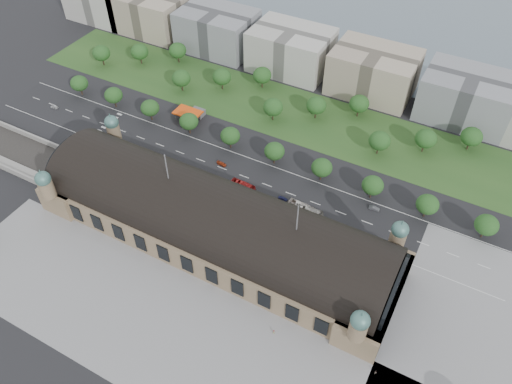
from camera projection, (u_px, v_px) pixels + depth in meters
The scene contains 55 objects.
ground at pixel (216, 239), 205.51m from camera, with size 900.00×900.00×0.00m, color black.
station at pixel (214, 222), 198.20m from camera, with size 150.00×48.40×44.30m.
track_cutting at pixel (19, 157), 240.36m from camera, with size 70.00×24.00×3.10m.
plaza_south at pixel (175, 335), 174.95m from camera, with size 190.00×48.00×0.12m, color gray.
plaza_east at pixel (472, 349), 171.14m from camera, with size 56.00×100.00×0.12m, color gray.
road_slab at pixel (222, 168), 235.70m from camera, with size 260.00×26.00×0.10m, color black.
grass_belt at pixel (283, 110), 268.06m from camera, with size 300.00×45.00×0.10m, color #274D1F.
petrol_station at pixel (193, 112), 261.80m from camera, with size 14.00×13.00×5.05m.
office_0 at pixel (103, 0), 336.00m from camera, with size 45.00×32.00×24.00m, color #B8B6AF.
office_1 at pixel (151, 13), 322.65m from camera, with size 45.00×32.00×24.00m, color tan.
office_2 at pixel (217, 30), 305.96m from camera, with size 45.00×32.00×24.00m, color gray.
office_3 at pixel (291, 50), 289.28m from camera, with size 45.00×32.00×24.00m, color #B8B6AF.
office_4 at pixel (373, 72), 272.59m from camera, with size 45.00×32.00×24.00m, color tan.
office_5 at pixel (466, 97), 255.91m from camera, with size 45.00×32.00×24.00m, color gray.
tree_row_0 at pixel (79, 83), 273.07m from camera, with size 9.60×9.60×11.52m.
tree_row_1 at pixel (114, 95), 265.06m from camera, with size 9.60×9.60×11.52m.
tree_row_2 at pixel (150, 108), 257.05m from camera, with size 9.60×9.60×11.52m.
tree_row_3 at pixel (189, 121), 249.04m from camera, with size 9.60×9.60×11.52m.
tree_row_4 at pixel (230, 136), 241.03m from camera, with size 9.60×9.60×11.52m.
tree_row_5 at pixel (274, 151), 233.02m from camera, with size 9.60×9.60×11.52m.
tree_row_6 at pixel (322, 168), 225.01m from camera, with size 9.60×9.60×11.52m.
tree_row_7 at pixel (373, 185), 217.00m from camera, with size 9.60×9.60×11.52m.
tree_row_8 at pixel (427, 204), 208.99m from camera, with size 9.60×9.60×11.52m.
tree_row_9 at pixel (487, 225), 200.99m from camera, with size 9.60×9.60×11.52m.
tree_belt_0 at pixel (101, 53), 294.53m from camera, with size 10.40×10.40×12.48m.
tree_belt_1 at pixel (140, 52), 295.61m from camera, with size 10.40×10.40×12.48m.
tree_belt_2 at pixel (178, 50), 296.69m from camera, with size 10.40×10.40×12.48m.
tree_belt_3 at pixel (181, 78), 275.50m from camera, with size 10.40×10.40×12.48m.
tree_belt_4 at pixel (222, 77), 276.59m from camera, with size 10.40×10.40×12.48m.
tree_belt_5 at pixel (262, 75), 277.67m from camera, with size 10.40×10.40×12.48m.
tree_belt_6 at pixel (273, 107), 256.48m from camera, with size 10.40×10.40×12.48m.
tree_belt_7 at pixel (316, 105), 257.57m from camera, with size 10.40×10.40×12.48m.
tree_belt_8 at pixel (359, 104), 258.65m from camera, with size 10.40×10.40×12.48m.
tree_belt_9 at pixel (380, 141), 237.46m from camera, with size 10.40×10.40×12.48m.
tree_belt_10 at pixel (426, 139), 238.54m from camera, with size 10.40×10.40×12.48m.
tree_belt_11 at pixel (472, 137), 239.63m from camera, with size 10.40×10.40×12.48m.
traffic_car_0 at pixel (54, 107), 268.96m from camera, with size 1.78×4.43×1.51m, color #BBBBBD.
traffic_car_1 at pixel (114, 120), 260.81m from camera, with size 1.46×4.17×1.38m, color gray.
traffic_car_2 at pixel (172, 163), 237.23m from camera, with size 2.73×5.93×1.65m, color black.
traffic_car_3 at pixel (222, 164), 236.91m from camera, with size 1.98×4.86×1.41m, color maroon.
traffic_car_4 at pixel (283, 198), 220.74m from camera, with size 1.77×4.41×1.50m, color #1B1D4C.
traffic_car_5 at pixel (374, 208), 216.48m from camera, with size 1.63×4.69×1.54m, color #55575D.
traffic_car_6 at pixel (384, 243), 202.76m from camera, with size 2.75×5.96×1.66m, color #BCBCBF.
parked_car_0 at pixel (128, 160), 238.82m from camera, with size 1.38×3.97×1.31m, color black.
parked_car_1 at pixel (119, 156), 240.65m from camera, with size 2.56×5.56×1.54m, color maroon.
parked_car_2 at pixel (172, 170), 233.75m from camera, with size 1.92×4.73×1.37m, color #1F1A4A.
parked_car_3 at pixel (152, 163), 237.51m from camera, with size 1.61×3.99×1.36m, color #57595E.
parked_car_4 at pixel (186, 176), 230.96m from camera, with size 1.72×4.95×1.63m, color white.
parked_car_5 at pixel (201, 188), 225.27m from camera, with size 2.11×4.57×1.27m, color #909398.
parked_car_6 at pixel (180, 178), 230.15m from camera, with size 1.96×4.81×1.40m, color black.
bus_west at pixel (243, 185), 225.17m from camera, with size 2.77×11.85×3.30m, color red.
bus_mid at pixel (301, 206), 216.29m from camera, with size 2.67×11.41×3.18m, color white.
bus_east at pixel (308, 212), 213.78m from camera, with size 2.99×12.80×3.57m, color silver.
pedestrian_0 at pixel (274, 332), 174.77m from camera, with size 0.88×0.51×1.81m, color gray.
pedestrian_2 at pixel (376, 372), 164.37m from camera, with size 0.94×0.54×1.94m, color gray.
Camera 1 is at (76.63, -107.23, 159.72)m, focal length 35.00 mm.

